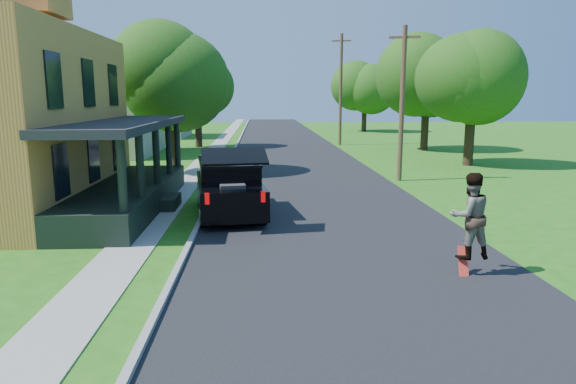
{
  "coord_description": "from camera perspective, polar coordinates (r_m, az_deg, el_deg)",
  "views": [
    {
      "loc": [
        -2.13,
        -12.25,
        3.94
      ],
      "look_at": [
        -1.3,
        3.0,
        1.1
      ],
      "focal_mm": 32.0,
      "sensor_mm": 36.0,
      "label": 1
    }
  ],
  "objects": [
    {
      "name": "skateboarder",
      "position": [
        12.07,
        19.55,
        -2.51
      ],
      "size": [
        1.03,
        0.85,
        1.94
      ],
      "rotation": [
        0.0,
        0.0,
        3.27
      ],
      "color": "black",
      "rests_on": "ground"
    },
    {
      "name": "utility_pole_near",
      "position": [
        24.82,
        12.57,
        9.71
      ],
      "size": [
        1.38,
        0.5,
        7.15
      ],
      "rotation": [
        0.0,
        0.0,
        -0.28
      ],
      "color": "#452E20",
      "rests_on": "ground"
    },
    {
      "name": "tree_left_mid",
      "position": [
        26.83,
        -12.85,
        12.95
      ],
      "size": [
        5.94,
        5.85,
        8.37
      ],
      "rotation": [
        0.0,
        0.0,
        -0.02
      ],
      "color": "black",
      "rests_on": "ground"
    },
    {
      "name": "sidewalk",
      "position": [
        32.68,
        -9.2,
        3.46
      ],
      "size": [
        1.3,
        120.0,
        0.03
      ],
      "primitive_type": "cube",
      "color": "gray",
      "rests_on": "ground"
    },
    {
      "name": "tree_right_near",
      "position": [
        31.65,
        19.8,
        12.03
      ],
      "size": [
        6.08,
        5.8,
        7.98
      ],
      "rotation": [
        0.0,
        0.0,
        0.15
      ],
      "color": "black",
      "rests_on": "ground"
    },
    {
      "name": "neighbor_house_mid",
      "position": [
        38.0,
        -20.86,
        10.22
      ],
      "size": [
        12.78,
        12.78,
        8.3
      ],
      "color": "#9B9789",
      "rests_on": "ground"
    },
    {
      "name": "neighbor_house_far",
      "position": [
        53.48,
        -15.64,
        10.4
      ],
      "size": [
        12.78,
        12.78,
        8.3
      ],
      "color": "#9B9789",
      "rests_on": "ground"
    },
    {
      "name": "ground",
      "position": [
        13.04,
        6.48,
        -7.12
      ],
      "size": [
        140.0,
        140.0,
        0.0
      ],
      "primitive_type": "plane",
      "color": "#226614",
      "rests_on": "ground"
    },
    {
      "name": "utility_pole_far",
      "position": [
        43.0,
        5.88,
        11.37
      ],
      "size": [
        1.52,
        0.52,
        8.97
      ],
      "rotation": [
        0.0,
        0.0,
        -0.27
      ],
      "color": "#452E20",
      "rests_on": "ground"
    },
    {
      "name": "curb",
      "position": [
        32.55,
        -6.48,
        3.5
      ],
      "size": [
        0.15,
        120.0,
        0.12
      ],
      "primitive_type": "cube",
      "color": "gray",
      "rests_on": "ground"
    },
    {
      "name": "skateboard",
      "position": [
        12.26,
        18.88,
        -7.57
      ],
      "size": [
        0.29,
        0.47,
        0.69
      ],
      "rotation": [
        0.0,
        0.0,
        -0.05
      ],
      "color": "red",
      "rests_on": "ground"
    },
    {
      "name": "front_walk",
      "position": [
        20.08,
        -24.59,
        -1.76
      ],
      "size": [
        6.5,
        1.2,
        0.03
      ],
      "primitive_type": "cube",
      "color": "gray",
      "rests_on": "ground"
    },
    {
      "name": "tree_left_far",
      "position": [
        41.7,
        -10.12,
        12.12
      ],
      "size": [
        6.33,
        6.42,
        8.2
      ],
      "rotation": [
        0.0,
        0.0,
        -0.22
      ],
      "color": "black",
      "rests_on": "ground"
    },
    {
      "name": "tree_right_far",
      "position": [
        60.32,
        8.5,
        11.79
      ],
      "size": [
        7.24,
        7.03,
        8.45
      ],
      "rotation": [
        0.0,
        0.0,
        0.37
      ],
      "color": "black",
      "rests_on": "ground"
    },
    {
      "name": "black_suv",
      "position": [
        17.39,
        -6.59,
        0.53
      ],
      "size": [
        2.69,
        5.52,
        2.47
      ],
      "rotation": [
        0.0,
        0.0,
        0.14
      ],
      "color": "black",
      "rests_on": "ground"
    },
    {
      "name": "street",
      "position": [
        32.56,
        0.67,
        3.57
      ],
      "size": [
        8.0,
        120.0,
        0.02
      ],
      "primitive_type": "cube",
      "color": "black",
      "rests_on": "ground"
    },
    {
      "name": "tree_right_mid",
      "position": [
        39.87,
        15.16,
        12.48
      ],
      "size": [
        6.85,
        6.97,
        8.73
      ],
      "rotation": [
        0.0,
        0.0,
        -0.25
      ],
      "color": "black",
      "rests_on": "ground"
    }
  ]
}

